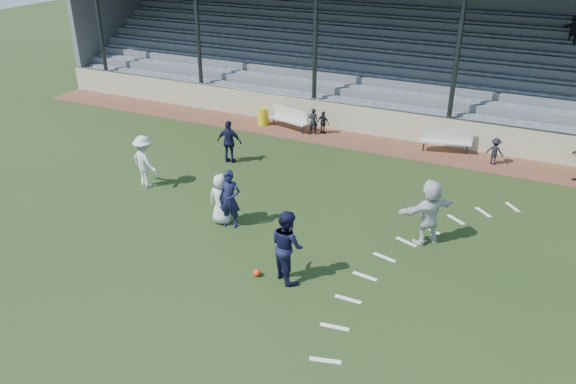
# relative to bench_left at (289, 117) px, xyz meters

# --- Properties ---
(ground) EXTENTS (90.00, 90.00, 0.00)m
(ground) POSITION_rel_bench_left_xyz_m (3.77, -10.65, -0.58)
(ground) COLOR #223515
(ground) RESTS_ON ground
(cinder_track) EXTENTS (34.00, 2.00, 0.02)m
(cinder_track) POSITION_rel_bench_left_xyz_m (3.77, -0.15, -0.57)
(cinder_track) COLOR brown
(cinder_track) RESTS_ON ground
(retaining_wall) EXTENTS (34.00, 0.18, 1.20)m
(retaining_wall) POSITION_rel_bench_left_xyz_m (3.77, 0.90, 0.02)
(retaining_wall) COLOR #BAB28F
(retaining_wall) RESTS_ON ground
(bench_left) EXTENTS (2.03, 0.97, 0.95)m
(bench_left) POSITION_rel_bench_left_xyz_m (0.00, 0.00, 0.00)
(bench_left) COLOR beige
(bench_left) RESTS_ON cinder_track
(bench_right) EXTENTS (2.04, 0.92, 0.95)m
(bench_right) POSITION_rel_bench_left_xyz_m (6.91, 0.27, 0.00)
(bench_right) COLOR beige
(bench_right) RESTS_ON cinder_track
(trash_bin) EXTENTS (0.49, 0.49, 0.79)m
(trash_bin) POSITION_rel_bench_left_xyz_m (-1.30, -0.01, -0.17)
(trash_bin) COLOR gold
(trash_bin) RESTS_ON cinder_track
(football) EXTENTS (0.20, 0.20, 0.20)m
(football) POSITION_rel_bench_left_xyz_m (4.06, -10.72, -0.48)
(football) COLOR #F23F0E
(football) RESTS_ON ground
(player_white_lead) EXTENTS (0.87, 0.64, 1.64)m
(player_white_lead) POSITION_rel_bench_left_xyz_m (1.70, -8.60, 0.24)
(player_white_lead) COLOR silver
(player_white_lead) RESTS_ON ground
(player_navy_lead) EXTENTS (0.76, 0.57, 1.87)m
(player_navy_lead) POSITION_rel_bench_left_xyz_m (2.06, -8.69, 0.35)
(player_navy_lead) COLOR #131535
(player_navy_lead) RESTS_ON ground
(player_navy_mid) EXTENTS (1.23, 1.18, 2.00)m
(player_navy_mid) POSITION_rel_bench_left_xyz_m (4.82, -10.44, 0.42)
(player_navy_mid) COLOR #131535
(player_navy_mid) RESTS_ON ground
(player_white_wing) EXTENTS (1.37, 1.04, 1.88)m
(player_white_wing) POSITION_rel_bench_left_xyz_m (-2.11, -7.45, 0.36)
(player_white_wing) COLOR silver
(player_white_wing) RESTS_ON ground
(player_navy_wing) EXTENTS (1.04, 0.55, 1.69)m
(player_navy_wing) POSITION_rel_bench_left_xyz_m (-0.50, -4.37, 0.26)
(player_navy_wing) COLOR #131535
(player_navy_wing) RESTS_ON ground
(player_white_back) EXTENTS (1.68, 1.78, 2.00)m
(player_white_back) POSITION_rel_bench_left_xyz_m (7.76, -7.04, 0.42)
(player_white_back) COLOR silver
(player_white_back) RESTS_ON ground
(sub_left_near) EXTENTS (0.47, 0.36, 1.16)m
(sub_left_near) POSITION_rel_bench_left_xyz_m (1.23, -0.15, 0.02)
(sub_left_near) COLOR black
(sub_left_near) RESTS_ON cinder_track
(sub_left_far) EXTENTS (0.64, 0.39, 1.01)m
(sub_left_far) POSITION_rel_bench_left_xyz_m (1.62, 0.07, -0.06)
(sub_left_far) COLOR black
(sub_left_far) RESTS_ON cinder_track
(sub_right) EXTENTS (0.73, 0.48, 1.05)m
(sub_right) POSITION_rel_bench_left_xyz_m (8.83, -0.22, -0.04)
(sub_right) COLOR black
(sub_right) RESTS_ON cinder_track
(grandstand) EXTENTS (34.60, 9.00, 6.61)m
(grandstand) POSITION_rel_bench_left_xyz_m (3.78, 5.61, 1.62)
(grandstand) COLOR slate
(grandstand) RESTS_ON ground
(penalty_arc) EXTENTS (3.89, 14.63, 0.01)m
(penalty_arc) POSITION_rel_bench_left_xyz_m (7.89, -10.65, -0.58)
(penalty_arc) COLOR white
(penalty_arc) RESTS_ON ground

